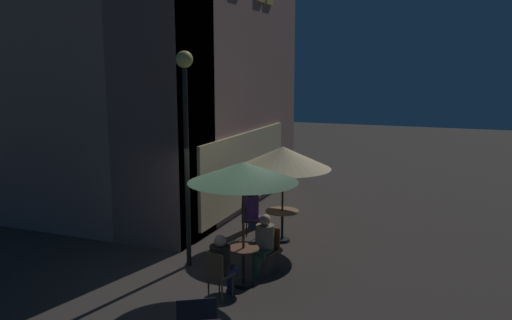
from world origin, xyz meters
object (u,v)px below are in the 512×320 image
object	(u,v)px
cafe_chair_0	(248,216)
cafe_chair_2	(268,245)
street_lamp_near_corner	(186,116)
patron_seated_2	(264,240)
cafe_table_1	(243,261)
patron_seated_0	(253,210)
cafe_chair_1	(217,271)
patio_umbrella_1	(243,173)
cafe_table_0	(282,218)
patio_umbrella_0	(283,158)
patron_standing_3	(253,196)
patron_seated_1	(222,262)

from	to	relation	value
cafe_chair_0	cafe_chair_2	distance (m)	2.12
street_lamp_near_corner	patron_seated_2	xyz separation A→B (m)	(0.15, -1.62, -2.45)
cafe_table_1	patron_seated_0	bearing A→B (deg)	17.96
cafe_chair_1	patio_umbrella_1	bearing A→B (deg)	0.00
cafe_table_0	patron_seated_0	xyz separation A→B (m)	(-0.11, 0.71, 0.15)
cafe_table_0	cafe_chair_0	distance (m)	0.85
street_lamp_near_corner	cafe_chair_0	world-z (taller)	street_lamp_near_corner
cafe_table_0	street_lamp_near_corner	bearing A→B (deg)	148.81
street_lamp_near_corner	patron_seated_0	world-z (taller)	street_lamp_near_corner
cafe_table_0	patron_seated_2	world-z (taller)	patron_seated_2
cafe_chair_1	patio_umbrella_0	bearing A→B (deg)	12.23
cafe_chair_2	patron_seated_2	distance (m)	0.21
patio_umbrella_0	patron_standing_3	size ratio (longest dim) A/B	1.34
street_lamp_near_corner	patio_umbrella_1	world-z (taller)	street_lamp_near_corner
cafe_chair_2	patron_standing_3	world-z (taller)	patron_standing_3
patron_standing_3	cafe_chair_2	bearing A→B (deg)	38.68
cafe_table_1	patron_standing_3	size ratio (longest dim) A/B	0.44
street_lamp_near_corner	cafe_table_1	xyz separation A→B (m)	(-0.52, -1.47, -2.66)
patio_umbrella_1	cafe_chair_0	xyz separation A→B (m)	(2.59, 0.98, -1.64)
patio_umbrella_1	cafe_chair_2	distance (m)	1.85
cafe_table_1	cafe_chair_2	xyz separation A→B (m)	(0.81, -0.19, 0.06)
street_lamp_near_corner	cafe_table_1	world-z (taller)	street_lamp_near_corner
cafe_table_0	cafe_chair_1	bearing A→B (deg)	179.33
patron_seated_1	cafe_table_0	bearing A→B (deg)	12.72
cafe_table_1	cafe_chair_2	size ratio (longest dim) A/B	0.81
cafe_table_1	patron_seated_2	size ratio (longest dim) A/B	0.61
cafe_table_1	cafe_chair_0	distance (m)	2.77
patio_umbrella_1	cafe_table_1	bearing A→B (deg)	-90.00
cafe_chair_1	cafe_chair_2	bearing A→B (deg)	-0.12
cafe_table_1	patron_seated_1	distance (m)	0.68
patio_umbrella_1	cafe_chair_2	xyz separation A→B (m)	(0.81, -0.19, -1.65)
cafe_table_0	cafe_table_1	bearing A→B (deg)	-177.13
patron_seated_1	patron_standing_3	distance (m)	4.17
patron_standing_3	patron_seated_0	bearing A→B (deg)	32.75
patron_seated_0	patio_umbrella_0	bearing A→B (deg)	-0.00
cafe_chair_2	patron_seated_0	bearing A→B (deg)	-136.89
cafe_chair_0	patron_seated_0	world-z (taller)	patron_seated_0
cafe_chair_1	street_lamp_near_corner	bearing A→B (deg)	57.86
street_lamp_near_corner	patron_seated_0	size ratio (longest dim) A/B	3.50
cafe_table_0	cafe_chair_0	size ratio (longest dim) A/B	0.86
cafe_chair_2	patron_seated_2	world-z (taller)	patron_seated_2
patron_seated_0	patron_seated_1	size ratio (longest dim) A/B	1.06
street_lamp_near_corner	cafe_chair_1	size ratio (longest dim) A/B	4.86
street_lamp_near_corner	patio_umbrella_1	xyz separation A→B (m)	(-0.52, -1.47, -0.96)
patron_seated_1	cafe_chair_1	bearing A→B (deg)	180.00
patron_standing_3	cafe_chair_0	bearing A→B (deg)	23.84
cafe_table_1	patron_seated_2	xyz separation A→B (m)	(0.67, -0.16, 0.21)
patio_umbrella_1	patron_seated_1	xyz separation A→B (m)	(-0.64, 0.15, -1.52)
cafe_table_0	cafe_chair_1	xyz separation A→B (m)	(-3.49, 0.04, -0.02)
street_lamp_near_corner	patron_standing_3	xyz separation A→B (m)	(2.88, -0.31, -2.29)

